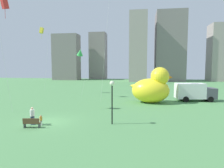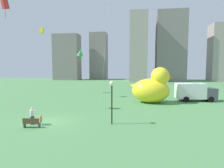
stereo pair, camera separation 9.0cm
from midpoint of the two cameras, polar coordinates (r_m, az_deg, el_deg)
name	(u,v)px [view 2 (the right image)]	position (r m, az deg, el deg)	size (l,w,h in m)	color
ground_plane	(49,122)	(20.79, -17.98, -10.49)	(140.00, 140.00, 0.00)	#50894F
park_bench	(31,123)	(19.26, -22.41, -10.43)	(1.53, 0.65, 0.90)	brown
person_adult	(32,115)	(20.14, -22.22, -8.38)	(0.42, 0.42, 1.70)	#38476B
person_child	(41,120)	(19.66, -20.00, -9.81)	(0.24, 0.24, 0.99)	silver
giant_inflatable_duck	(152,88)	(30.26, 11.81, -1.05)	(6.56, 4.21, 5.44)	yellow
lamppost	(112,91)	(18.41, 0.10, -1.98)	(0.47, 0.47, 4.16)	black
box_truck	(194,92)	(33.83, 23.07, -2.19)	(6.30, 2.92, 2.85)	white
city_skyline	(144,51)	(79.45, 9.29, 9.60)	(68.44, 19.87, 26.20)	gray
kite_yellow	(42,31)	(43.01, -19.77, 14.42)	(1.83, 1.74, 13.41)	silver
kite_green	(80,52)	(35.16, -9.19, 9.11)	(2.56, 2.59, 8.73)	silver
kite_red	(5,5)	(28.47, -28.79, 19.65)	(1.56, 1.42, 13.68)	silver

